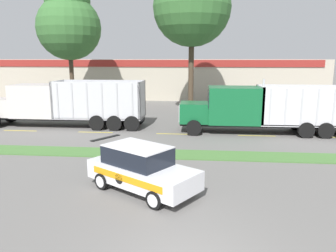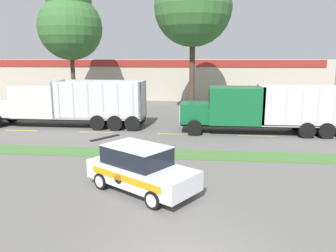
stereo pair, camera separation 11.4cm
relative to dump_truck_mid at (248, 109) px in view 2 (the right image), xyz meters
name	(u,v)px [view 2 (the right image)]	position (x,y,z in m)	size (l,w,h in m)	color
grass_verge	(193,155)	(-3.52, -5.76, -1.57)	(120.00, 1.68, 0.06)	#477538
centre_line_2	(21,130)	(-15.68, -0.92, -1.59)	(2.40, 0.14, 0.01)	yellow
centre_line_3	(96,132)	(-10.28, -0.92, -1.59)	(2.40, 0.14, 0.01)	yellow
centre_line_4	(175,134)	(-4.88, -0.92, -1.59)	(2.40, 0.14, 0.01)	yellow
centre_line_5	(257,136)	(0.52, -0.92, -1.59)	(2.40, 0.14, 0.01)	yellow
dump_truck_mid	(248,109)	(0.00, 0.00, 0.00)	(11.08, 2.78, 3.68)	black
dump_truck_trail	(52,105)	(-14.15, 0.87, 0.01)	(12.04, 2.59, 3.38)	black
rally_car	(140,168)	(-5.40, -10.58, -0.72)	(4.61, 3.92, 1.77)	white
store_building_backdrop	(157,78)	(-9.24, 22.47, 0.84)	(41.91, 12.10, 4.86)	#BCB29E
tree_behind_left	(70,21)	(-15.76, 9.27, 6.82)	(6.06, 6.06, 12.36)	#473828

